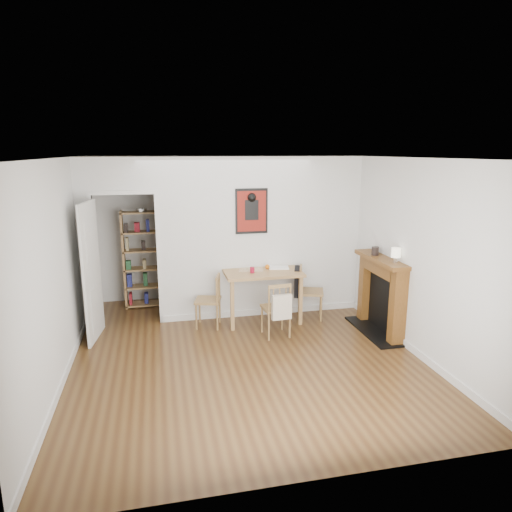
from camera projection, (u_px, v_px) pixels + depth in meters
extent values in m
plane|color=#52371A|center=(243.00, 351.00, 6.26)|extent=(5.20, 5.20, 0.00)
plane|color=silver|center=(217.00, 227.00, 8.44)|extent=(4.50, 0.00, 4.50)
plane|color=silver|center=(306.00, 336.00, 3.49)|extent=(4.50, 0.00, 4.50)
plane|color=silver|center=(60.00, 268.00, 5.50)|extent=(0.00, 5.20, 5.20)
plane|color=silver|center=(399.00, 251.00, 6.44)|extent=(0.00, 5.20, 5.20)
plane|color=silver|center=(242.00, 158.00, 5.67)|extent=(5.20, 5.20, 0.00)
cube|color=silver|center=(261.00, 238.00, 7.42)|extent=(3.35, 0.10, 2.60)
cube|color=silver|center=(87.00, 245.00, 6.85)|extent=(0.25, 0.10, 2.60)
cube|color=silver|center=(122.00, 176.00, 6.74)|extent=(0.90, 0.10, 0.55)
cube|color=silver|center=(95.00, 263.00, 6.94)|extent=(0.06, 0.14, 2.05)
cube|color=silver|center=(159.00, 259.00, 7.14)|extent=(0.06, 0.14, 2.05)
cube|color=silver|center=(262.00, 312.00, 7.64)|extent=(3.35, 0.02, 0.10)
cube|color=silver|center=(61.00, 387.00, 5.21)|extent=(0.02, 4.00, 0.10)
cube|color=silver|center=(415.00, 351.00, 6.15)|extent=(0.02, 4.00, 0.10)
cube|color=silver|center=(92.00, 272.00, 6.50)|extent=(0.15, 0.80, 2.00)
cube|color=black|center=(252.00, 211.00, 7.22)|extent=(0.52, 0.02, 0.72)
cube|color=maroon|center=(252.00, 211.00, 7.21)|extent=(0.46, 0.00, 0.64)
cube|color=#A07D4A|center=(262.00, 272.00, 7.23)|extent=(1.21, 0.77, 0.04)
cube|color=#A07D4A|center=(232.00, 306.00, 6.91)|extent=(0.06, 0.06, 0.78)
cube|color=#A07D4A|center=(300.00, 301.00, 7.14)|extent=(0.06, 0.06, 0.78)
cube|color=#A07D4A|center=(226.00, 293.00, 7.52)|extent=(0.06, 0.06, 0.78)
cube|color=#A07D4A|center=(289.00, 289.00, 7.74)|extent=(0.06, 0.06, 0.78)
cube|color=black|center=(297.00, 281.00, 7.40)|extent=(0.21, 0.37, 0.46)
cube|color=#BCAF9C|center=(281.00, 306.00, 6.49)|extent=(0.29, 0.12, 0.36)
cube|color=#A07D4A|center=(124.00, 260.00, 7.84)|extent=(0.04, 0.29, 1.70)
cube|color=#A07D4A|center=(164.00, 258.00, 7.99)|extent=(0.04, 0.29, 1.70)
cube|color=#A07D4A|center=(147.00, 303.00, 8.10)|extent=(0.72, 0.29, 0.03)
cube|color=#A07D4A|center=(145.00, 268.00, 7.95)|extent=(0.72, 0.29, 0.03)
cube|color=#A07D4A|center=(142.00, 212.00, 7.73)|extent=(0.72, 0.29, 0.03)
cube|color=maroon|center=(144.00, 259.00, 7.92)|extent=(0.63, 0.23, 0.23)
cube|color=brown|center=(398.00, 308.00, 6.35)|extent=(0.20, 0.16, 1.10)
cube|color=brown|center=(366.00, 287.00, 7.29)|extent=(0.20, 0.16, 1.10)
cube|color=brown|center=(381.00, 259.00, 6.69)|extent=(0.30, 1.21, 0.06)
cube|color=brown|center=(383.00, 268.00, 6.72)|extent=(0.20, 0.85, 0.20)
cube|color=black|center=(384.00, 303.00, 6.86)|extent=(0.08, 0.81, 0.88)
cube|color=black|center=(375.00, 331.00, 6.93)|extent=(0.45, 1.25, 0.03)
cylinder|color=maroon|center=(252.00, 270.00, 7.10)|extent=(0.07, 0.07, 0.09)
sphere|color=orange|center=(267.00, 267.00, 7.33)|extent=(0.07, 0.07, 0.07)
cube|color=beige|center=(251.00, 269.00, 7.30)|extent=(0.43, 0.35, 0.00)
cube|color=white|center=(279.00, 268.00, 7.39)|extent=(0.35, 0.28, 0.02)
cylinder|color=silver|center=(396.00, 260.00, 6.37)|extent=(0.07, 0.07, 0.08)
cylinder|color=#ECE3C4|center=(396.00, 253.00, 6.34)|extent=(0.13, 0.13, 0.13)
cylinder|color=black|center=(375.00, 251.00, 6.80)|extent=(0.11, 0.11, 0.13)
cylinder|color=black|center=(376.00, 250.00, 6.94)|extent=(0.08, 0.08, 0.10)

